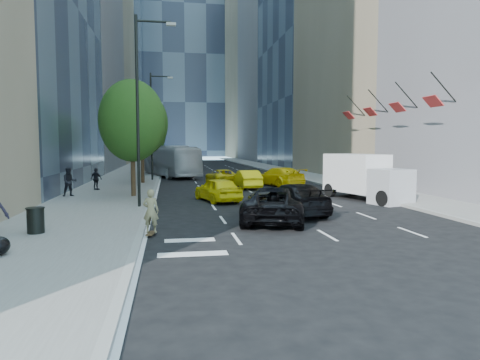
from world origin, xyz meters
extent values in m
plane|color=black|center=(0.00, 0.00, 0.00)|extent=(160.00, 160.00, 0.00)
cube|color=slate|center=(-9.00, 30.00, 0.07)|extent=(6.00, 120.00, 0.15)
cube|color=slate|center=(10.00, 30.00, 0.07)|extent=(4.00, 120.00, 0.15)
cube|color=#293041|center=(-22.00, 92.00, 30.00)|extent=(20.00, 28.00, 60.00)
cube|color=slate|center=(22.00, 74.00, 32.50)|extent=(20.00, 24.00, 65.00)
cube|color=#7C7055|center=(22.00, 98.00, 25.00)|extent=(20.00, 24.00, 50.00)
cube|color=#293041|center=(0.00, 120.00, 45.00)|extent=(40.00, 20.00, 90.00)
cylinder|color=black|center=(-6.50, 4.00, 5.15)|extent=(0.16, 0.16, 10.00)
cylinder|color=black|center=(-5.60, 4.00, 9.85)|extent=(1.80, 0.12, 0.12)
cube|color=#99998C|center=(-4.70, 4.00, 9.75)|extent=(0.50, 0.22, 0.15)
cylinder|color=black|center=(-6.50, 22.00, 5.15)|extent=(0.16, 0.16, 10.00)
cylinder|color=black|center=(-5.60, 22.00, 9.85)|extent=(1.80, 0.12, 0.12)
cube|color=#99998C|center=(-4.70, 22.00, 9.75)|extent=(0.50, 0.22, 0.15)
cylinder|color=#322613|center=(-7.20, 9.00, 1.72)|extent=(0.30, 0.30, 3.15)
ellipsoid|color=black|center=(-7.20, 9.00, 4.98)|extent=(4.20, 4.20, 5.25)
cylinder|color=#322613|center=(-7.20, 19.00, 1.84)|extent=(0.30, 0.30, 3.38)
ellipsoid|color=black|center=(-7.20, 19.00, 5.32)|extent=(4.50, 4.50, 5.62)
cylinder|color=#322613|center=(-7.20, 32.00, 1.61)|extent=(0.30, 0.30, 2.93)
ellipsoid|color=black|center=(-7.20, 32.00, 4.63)|extent=(3.90, 3.90, 4.88)
cylinder|color=black|center=(-6.40, 40.00, 2.75)|extent=(0.14, 0.14, 5.20)
imported|color=black|center=(-6.40, 40.00, 4.35)|extent=(2.48, 0.53, 1.00)
cylinder|color=black|center=(11.15, 4.00, 6.85)|extent=(1.75, 0.08, 1.75)
cube|color=#A52726|center=(10.50, 4.00, 6.00)|extent=(0.64, 1.30, 0.64)
cylinder|color=black|center=(11.15, 8.00, 6.85)|extent=(1.75, 0.08, 1.75)
cube|color=#A52726|center=(10.50, 8.00, 6.00)|extent=(0.64, 1.30, 0.64)
cylinder|color=black|center=(11.15, 12.00, 6.85)|extent=(1.75, 0.08, 1.75)
cube|color=#A52726|center=(10.50, 12.00, 6.00)|extent=(0.64, 1.30, 0.64)
cylinder|color=black|center=(11.15, 16.00, 6.85)|extent=(1.75, 0.08, 1.75)
cube|color=#A52726|center=(10.50, 16.00, 6.00)|extent=(0.64, 1.30, 0.64)
imported|color=olive|center=(-5.60, -3.00, 0.83)|extent=(0.67, 0.51, 1.66)
imported|color=black|center=(-0.30, -0.76, 0.78)|extent=(4.02, 6.11, 1.56)
imported|color=black|center=(1.20, 1.00, 0.77)|extent=(2.66, 5.47, 1.53)
imported|color=yellow|center=(-2.00, 6.50, 0.74)|extent=(2.87, 4.64, 1.47)
imported|color=yellow|center=(1.20, 14.00, 0.72)|extent=(1.72, 4.46, 1.45)
imported|color=#D9BF0B|center=(-0.33, 17.96, 0.66)|extent=(2.89, 5.00, 1.31)
imported|color=yellow|center=(4.20, 15.59, 0.79)|extent=(3.92, 5.84, 1.57)
imported|color=#B3B5B9|center=(-4.80, 27.90, 1.69)|extent=(6.37, 12.43, 3.38)
cube|color=silver|center=(6.90, 6.44, 1.65)|extent=(3.20, 4.53, 2.40)
cube|color=gray|center=(7.75, 3.53, 1.02)|extent=(2.46, 2.28, 2.05)
cylinder|color=black|center=(6.95, 2.93, 0.44)|extent=(0.55, 0.94, 0.89)
cylinder|color=black|center=(8.74, 3.45, 0.44)|extent=(0.55, 0.94, 0.89)
cylinder|color=black|center=(5.61, 7.54, 0.44)|extent=(0.55, 0.94, 0.89)
cylinder|color=black|center=(7.40, 8.07, 0.44)|extent=(0.55, 0.94, 0.89)
imported|color=black|center=(-11.20, 9.36, 1.09)|extent=(1.11, 1.00, 1.88)
imported|color=black|center=(-10.18, 13.21, 0.96)|extent=(1.02, 0.83, 1.62)
cylinder|color=black|center=(-9.83, -2.51, 0.61)|extent=(0.61, 0.61, 0.92)
camera|label=1|loc=(-4.89, -19.26, 3.42)|focal=32.00mm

